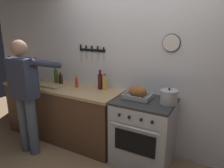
# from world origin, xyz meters

# --- Properties ---
(wall_back) EXTENTS (6.00, 0.13, 2.60)m
(wall_back) POSITION_xyz_m (0.00, 1.35, 1.30)
(wall_back) COLOR silver
(wall_back) RESTS_ON ground
(counter_block) EXTENTS (2.03, 0.65, 0.90)m
(counter_block) POSITION_xyz_m (-1.21, 0.99, 0.46)
(counter_block) COLOR brown
(counter_block) RESTS_ON ground
(stove) EXTENTS (0.76, 0.67, 0.90)m
(stove) POSITION_xyz_m (0.22, 0.99, 0.45)
(stove) COLOR #BCBCC1
(stove) RESTS_ON ground
(person_cook) EXTENTS (0.51, 0.63, 1.66)m
(person_cook) POSITION_xyz_m (-1.34, 0.42, 0.95)
(person_cook) COLOR #4C566B
(person_cook) RESTS_ON ground
(roasting_pan) EXTENTS (0.35, 0.26, 0.18)m
(roasting_pan) POSITION_xyz_m (0.10, 1.02, 0.98)
(roasting_pan) COLOR #B7B7BC
(roasting_pan) RESTS_ON stove
(stock_pot) EXTENTS (0.21, 0.21, 0.20)m
(stock_pot) POSITION_xyz_m (0.51, 1.03, 0.99)
(stock_pot) COLOR #B7B7BC
(stock_pot) RESTS_ON stove
(cutting_board) EXTENTS (0.36, 0.24, 0.02)m
(cutting_board) POSITION_xyz_m (-1.32, 0.91, 0.91)
(cutting_board) COLOR tan
(cutting_board) RESTS_ON counter_block
(bottle_cooking_oil) EXTENTS (0.07, 0.07, 0.24)m
(bottle_cooking_oil) POSITION_xyz_m (-0.47, 1.14, 1.00)
(bottle_cooking_oil) COLOR gold
(bottle_cooking_oil) RESTS_ON counter_block
(bottle_soy_sauce) EXTENTS (0.06, 0.06, 0.20)m
(bottle_soy_sauce) POSITION_xyz_m (-1.25, 1.04, 0.98)
(bottle_soy_sauce) COLOR black
(bottle_soy_sauce) RESTS_ON counter_block
(bottle_hot_sauce) EXTENTS (0.05, 0.05, 0.19)m
(bottle_hot_sauce) POSITION_xyz_m (-0.93, 1.05, 0.98)
(bottle_hot_sauce) COLOR red
(bottle_hot_sauce) RESTS_ON counter_block
(bottle_olive_oil) EXTENTS (0.06, 0.06, 0.31)m
(bottle_olive_oil) POSITION_xyz_m (-1.35, 1.05, 1.03)
(bottle_olive_oil) COLOR #385623
(bottle_olive_oil) RESTS_ON counter_block
(bottle_wine_red) EXTENTS (0.07, 0.07, 0.30)m
(bottle_wine_red) POSITION_xyz_m (-0.56, 1.15, 1.02)
(bottle_wine_red) COLOR #47141E
(bottle_wine_red) RESTS_ON counter_block
(bottle_vinegar) EXTENTS (0.07, 0.07, 0.22)m
(bottle_vinegar) POSITION_xyz_m (-1.39, 1.11, 0.99)
(bottle_vinegar) COLOR #997F4C
(bottle_vinegar) RESTS_ON counter_block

